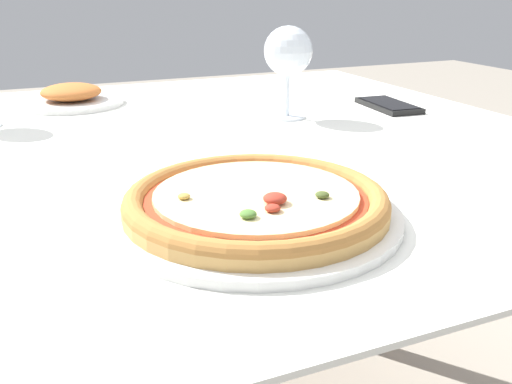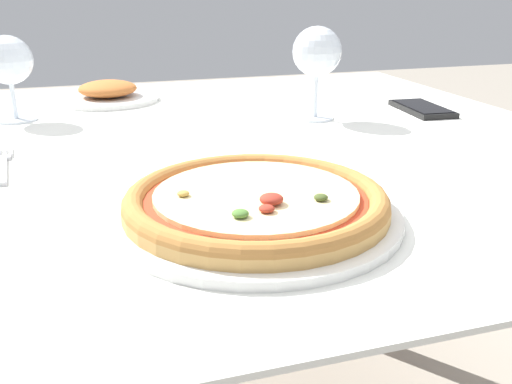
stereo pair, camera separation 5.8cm
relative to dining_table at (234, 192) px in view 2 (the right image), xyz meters
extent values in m
cube|color=brown|center=(0.00, 0.00, 0.06)|extent=(1.00, 1.00, 0.04)
cube|color=silver|center=(0.00, 0.00, 0.09)|extent=(1.10, 1.10, 0.01)
cylinder|color=brown|center=(0.44, 0.44, -0.30)|extent=(0.06, 0.06, 0.69)
cylinder|color=white|center=(-0.06, -0.32, 0.09)|extent=(0.30, 0.30, 0.01)
cylinder|color=tan|center=(-0.06, -0.32, 0.10)|extent=(0.27, 0.27, 0.01)
torus|color=#B27538|center=(-0.06, -0.32, 0.11)|extent=(0.27, 0.27, 0.02)
cylinder|color=#BC381E|center=(-0.06, -0.32, 0.11)|extent=(0.23, 0.23, 0.00)
cylinder|color=beige|center=(-0.06, -0.32, 0.12)|extent=(0.21, 0.21, 0.00)
ellipsoid|color=#4C7A33|center=(-0.09, -0.37, 0.12)|extent=(0.02, 0.02, 0.01)
ellipsoid|color=#A83323|center=(-0.06, -0.35, 0.12)|extent=(0.02, 0.02, 0.01)
ellipsoid|color=#BC9342|center=(-0.13, -0.31, 0.12)|extent=(0.01, 0.01, 0.01)
ellipsoid|color=#425123|center=(-0.01, -0.36, 0.12)|extent=(0.01, 0.01, 0.01)
ellipsoid|color=#A83323|center=(-0.07, -0.37, 0.12)|extent=(0.02, 0.02, 0.01)
cube|color=silver|center=(-0.33, -0.08, 0.09)|extent=(0.02, 0.11, 0.00)
cube|color=silver|center=(-0.33, -0.01, 0.09)|extent=(0.03, 0.02, 0.00)
cube|color=silver|center=(-0.33, 0.01, 0.09)|extent=(0.01, 0.05, 0.00)
cube|color=silver|center=(-0.32, 0.02, 0.09)|extent=(0.01, 0.05, 0.00)
cylinder|color=silver|center=(0.18, 0.09, 0.09)|extent=(0.07, 0.07, 0.00)
cylinder|color=silver|center=(0.18, 0.09, 0.13)|extent=(0.01, 0.01, 0.08)
sphere|color=silver|center=(0.18, 0.09, 0.21)|extent=(0.08, 0.08, 0.08)
cylinder|color=silver|center=(-0.33, 0.23, 0.09)|extent=(0.07, 0.07, 0.00)
cylinder|color=silver|center=(-0.33, 0.23, 0.13)|extent=(0.01, 0.01, 0.07)
sphere|color=silver|center=(-0.33, 0.23, 0.19)|extent=(0.08, 0.08, 0.08)
cube|color=black|center=(0.39, 0.08, 0.09)|extent=(0.08, 0.15, 0.01)
cube|color=black|center=(0.39, 0.08, 0.10)|extent=(0.07, 0.13, 0.00)
cylinder|color=white|center=(-0.17, 0.36, 0.09)|extent=(0.20, 0.20, 0.01)
ellipsoid|color=#BC662D|center=(-0.17, 0.36, 0.11)|extent=(0.12, 0.12, 0.03)
camera|label=1|loc=(-0.28, -0.81, 0.32)|focal=40.00mm
camera|label=2|loc=(-0.22, -0.83, 0.32)|focal=40.00mm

